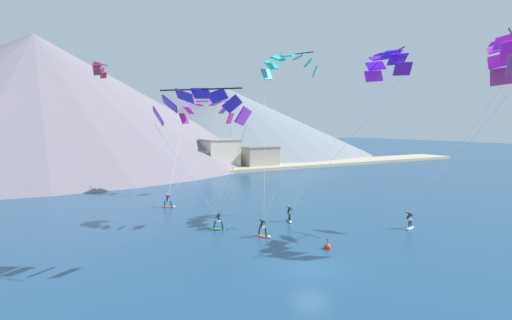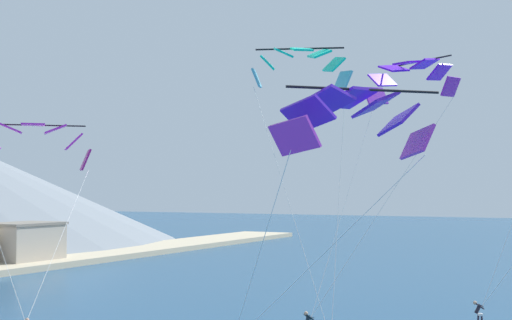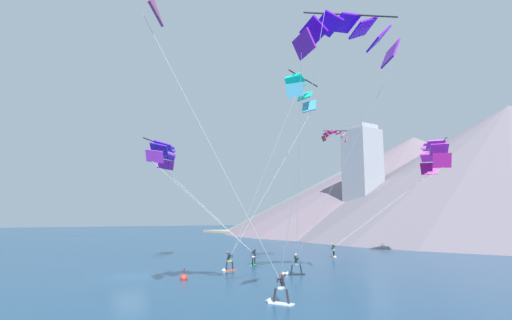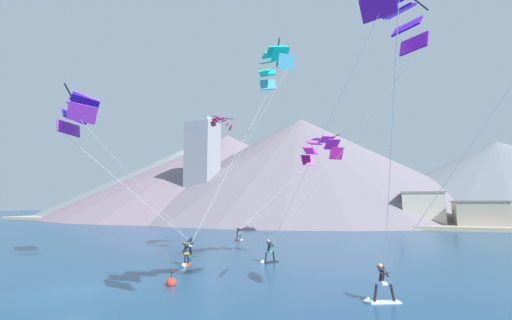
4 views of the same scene
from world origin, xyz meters
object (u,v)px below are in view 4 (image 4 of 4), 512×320
kitesurfer_near_trail (268,255)px  kitesurfer_far_left (239,236)px  parafoil_kite_near_lead (80,111)px  parafoil_kite_near_trail (394,13)px  kitesurfer_far_right (185,258)px  parafoil_kite_far_left (320,147)px  parafoil_kite_distant_high_outer (222,122)px  race_marker_buoy (171,283)px  kitesurfer_near_lead (190,249)px  parafoil_kite_far_right (273,64)px  kitesurfer_mid_center (379,290)px

kitesurfer_near_trail → kitesurfer_far_left: (-8.53, 13.04, -0.00)m
parafoil_kite_near_lead → parafoil_kite_near_trail: size_ratio=0.69×
parafoil_kite_near_lead → kitesurfer_far_right: bearing=26.5°
parafoil_kite_near_lead → parafoil_kite_far_left: parafoil_kite_far_left is taller
parafoil_kite_distant_high_outer → race_marker_buoy: size_ratio=3.86×
kitesurfer_near_trail → parafoil_kite_far_left: size_ratio=0.15×
kitesurfer_far_left → parafoil_kite_near_trail: bearing=-41.7°
parafoil_kite_near_trail → parafoil_kite_far_left: 26.86m
parafoil_kite_near_lead → race_marker_buoy: bearing=-10.0°
parafoil_kite_far_left → kitesurfer_near_trail: bearing=-89.7°
parafoil_kite_far_left → kitesurfer_far_left: bearing=-135.4°
kitesurfer_near_trail → kitesurfer_far_left: bearing=123.2°
kitesurfer_near_lead → race_marker_buoy: size_ratio=1.70×
kitesurfer_near_lead → race_marker_buoy: 11.30m
parafoil_kite_far_left → parafoil_kite_far_right: (0.40, -20.70, 3.88)m
kitesurfer_far_right → parafoil_kite_far_left: (5.03, 24.82, 11.65)m
parafoil_kite_near_trail → parafoil_kite_far_right: parafoil_kite_near_trail is taller
kitesurfer_near_trail → kitesurfer_far_right: bearing=-146.0°
kitesurfer_near_lead → parafoil_kite_near_trail: (17.47, -4.39, 15.90)m
kitesurfer_near_trail → race_marker_buoy: kitesurfer_near_trail is taller
kitesurfer_near_trail → race_marker_buoy: size_ratio=1.77×
kitesurfer_near_trail → parafoil_kite_far_right: 15.54m
kitesurfer_mid_center → parafoil_kite_near_trail: (1.34, 4.68, 15.85)m
race_marker_buoy → kitesurfer_near_trail: bearing=74.8°
kitesurfer_near_lead → parafoil_kite_near_lead: 14.45m
kitesurfer_far_left → parafoil_kite_near_trail: size_ratio=0.11×
parafoil_kite_near_lead → kitesurfer_mid_center: bearing=-2.4°
kitesurfer_far_left → kitesurfer_far_right: same height
kitesurfer_near_trail → parafoil_kite_far_right: parafoil_kite_far_right is taller
race_marker_buoy → kitesurfer_far_left: bearing=105.6°
kitesurfer_far_left → parafoil_kite_far_left: bearing=44.6°
kitesurfer_far_right → parafoil_kite_far_right: parafoil_kite_far_right is taller
kitesurfer_far_right → parafoil_kite_near_trail: (14.90, 0.19, 15.86)m
parafoil_kite_far_right → parafoil_kite_near_trail: bearing=-22.5°
kitesurfer_far_right → parafoil_kite_near_trail: size_ratio=0.11×
parafoil_kite_near_lead → parafoil_kite_far_right: (12.74, 7.75, 4.66)m
kitesurfer_near_lead → kitesurfer_far_right: 5.25m
kitesurfer_far_right → parafoil_kite_near_trail: bearing=0.7°
kitesurfer_far_right → parafoil_kite_distant_high_outer: size_ratio=0.45×
parafoil_kite_near_lead → kitesurfer_far_left: bearing=79.0°
parafoil_kite_far_left → race_marker_buoy: bearing=-94.4°
kitesurfer_far_right → kitesurfer_near_trail: bearing=34.0°
kitesurfer_far_left → parafoil_kite_near_lead: size_ratio=0.16×
parafoil_kite_far_right → kitesurfer_far_right: bearing=-142.9°
kitesurfer_far_left → parafoil_kite_far_right: bearing=-54.5°
kitesurfer_near_lead → parafoil_kite_far_right: size_ratio=0.11×
parafoil_kite_distant_high_outer → parafoil_kite_near_trail: bearing=-43.5°
kitesurfer_near_trail → parafoil_kite_near_trail: (9.77, -3.27, 15.85)m
kitesurfer_near_trail → kitesurfer_far_left: kitesurfer_near_trail is taller
kitesurfer_near_lead → kitesurfer_far_right: bearing=-60.7°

